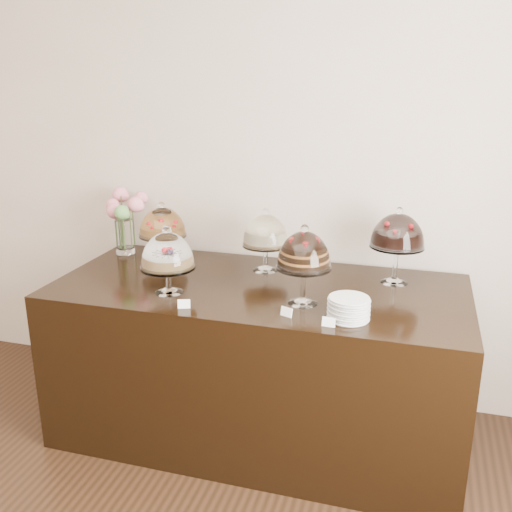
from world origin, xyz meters
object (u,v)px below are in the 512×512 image
(plate_stack, at_px, (349,308))
(flower_vase, at_px, (124,216))
(cake_stand_sugar_sponge, at_px, (167,254))
(cake_stand_fruit_tart, at_px, (162,224))
(cake_stand_cheesecake, at_px, (266,233))
(cake_stand_dark_choco, at_px, (398,234))
(cake_stand_choco_layer, at_px, (304,253))
(display_counter, at_px, (258,360))

(plate_stack, bearing_deg, flower_vase, 156.78)
(cake_stand_sugar_sponge, distance_m, cake_stand_fruit_tart, 0.58)
(cake_stand_sugar_sponge, distance_m, plate_stack, 0.96)
(cake_stand_cheesecake, distance_m, cake_stand_dark_choco, 0.73)
(cake_stand_fruit_tart, bearing_deg, flower_vase, 171.12)
(cake_stand_fruit_tart, height_order, flower_vase, flower_vase)
(flower_vase, distance_m, plate_stack, 1.63)
(cake_stand_choco_layer, bearing_deg, cake_stand_fruit_tart, 154.34)
(cake_stand_choco_layer, bearing_deg, plate_stack, -28.37)
(cake_stand_fruit_tart, bearing_deg, display_counter, -22.45)
(cake_stand_fruit_tart, bearing_deg, cake_stand_cheesecake, -2.80)
(display_counter, height_order, plate_stack, plate_stack)
(cake_stand_fruit_tart, xyz_separation_m, flower_vase, (-0.28, 0.04, 0.02))
(cake_stand_sugar_sponge, relative_size, cake_stand_cheesecake, 0.97)
(cake_stand_sugar_sponge, height_order, cake_stand_fruit_tart, same)
(cake_stand_fruit_tart, distance_m, flower_vase, 0.28)
(cake_stand_dark_choco, xyz_separation_m, plate_stack, (-0.18, -0.56, -0.22))
(cake_stand_cheesecake, bearing_deg, flower_vase, 175.37)
(cake_stand_dark_choco, bearing_deg, cake_stand_cheesecake, 179.81)
(cake_stand_cheesecake, xyz_separation_m, cake_stand_dark_choco, (0.73, -0.00, 0.05))
(cake_stand_fruit_tart, distance_m, plate_stack, 1.36)
(cake_stand_sugar_sponge, distance_m, flower_vase, 0.78)
(display_counter, xyz_separation_m, cake_stand_choco_layer, (0.28, -0.18, 0.71))
(cake_stand_fruit_tart, bearing_deg, cake_stand_dark_choco, -1.43)
(cake_stand_cheesecake, distance_m, cake_stand_fruit_tart, 0.66)
(cake_stand_choco_layer, relative_size, cake_stand_cheesecake, 1.10)
(cake_stand_dark_choco, relative_size, cake_stand_fruit_tart, 1.18)
(display_counter, height_order, cake_stand_dark_choco, cake_stand_dark_choco)
(display_counter, xyz_separation_m, flower_vase, (-0.97, 0.33, 0.69))
(cake_stand_choco_layer, bearing_deg, flower_vase, 157.82)
(cake_stand_dark_choco, relative_size, flower_vase, 1.03)
(flower_vase, bearing_deg, display_counter, -18.72)
(cake_stand_sugar_sponge, distance_m, cake_stand_choco_layer, 0.70)
(cake_stand_choco_layer, relative_size, cake_stand_dark_choco, 0.96)
(cake_stand_sugar_sponge, height_order, flower_vase, flower_vase)
(flower_vase, bearing_deg, cake_stand_cheesecake, -4.63)
(cake_stand_choco_layer, xyz_separation_m, flower_vase, (-1.25, 0.51, -0.02))
(cake_stand_sugar_sponge, relative_size, cake_stand_dark_choco, 0.85)
(flower_vase, xyz_separation_m, plate_stack, (1.49, -0.64, -0.19))
(cake_stand_cheesecake, bearing_deg, display_counter, -82.88)
(flower_vase, bearing_deg, cake_stand_fruit_tart, -8.88)
(display_counter, bearing_deg, cake_stand_sugar_sponge, -151.35)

